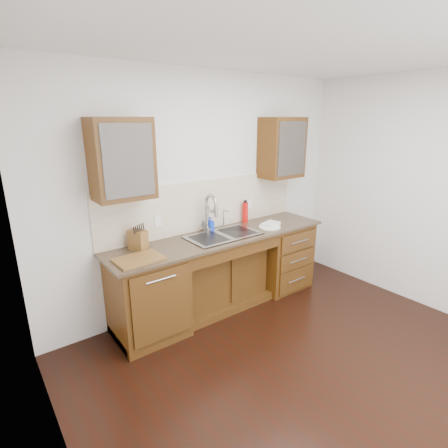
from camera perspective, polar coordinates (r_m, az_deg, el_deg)
ground at (r=3.55m, az=14.86°, el=-22.86°), size 4.00×3.50×0.10m
ceiling at (r=2.81m, az=19.69°, el=27.55°), size 4.00×3.50×0.10m
wall_back at (r=4.16m, az=-3.32°, el=5.25°), size 4.00×0.10×2.70m
wall_left at (r=1.81m, az=-26.96°, el=-12.69°), size 0.10×3.50×2.70m
wall_right at (r=4.66m, az=32.27°, el=3.92°), size 0.10×3.50×2.70m
base_cabinet_left at (r=3.74m, az=-12.37°, el=-11.43°), size 0.70×0.62×0.88m
base_cabinet_center at (r=4.27m, az=-1.06°, el=-8.62°), size 1.20×0.44×0.70m
base_cabinet_right at (r=4.74m, az=8.97°, el=-4.94°), size 0.70×0.62×0.88m
countertop at (r=3.98m, az=-0.22°, el=-2.05°), size 2.70×0.65×0.03m
backsplash at (r=4.14m, az=-2.82°, el=3.15°), size 2.70×0.02×0.59m
sink at (r=3.99m, az=-0.09°, el=-3.06°), size 0.84×0.46×0.19m
faucet at (r=4.05m, az=-2.83°, el=1.43°), size 0.04×0.04×0.40m
filter_tap at (r=4.21m, az=-0.08°, el=0.96°), size 0.02×0.02×0.24m
upper_cabinet_left at (r=3.41m, az=-16.40°, el=10.12°), size 0.55×0.34×0.75m
upper_cabinet_right at (r=4.59m, az=9.40°, el=12.16°), size 0.55×0.34×0.75m
outlet_left at (r=3.84m, az=-10.75°, el=0.44°), size 0.08×0.01×0.12m
outlet_right at (r=4.53m, az=4.12°, el=3.25°), size 0.08×0.01×0.12m
soap_bottle at (r=4.12m, az=-2.30°, el=0.05°), size 0.09×0.09×0.17m
water_bottle at (r=4.43m, az=3.48°, el=1.88°), size 0.08×0.08×0.26m
plate at (r=4.28m, az=7.47°, el=-0.49°), size 0.28×0.28×0.01m
dish_towel at (r=4.32m, az=7.65°, el=0.01°), size 0.25×0.21×0.03m
knife_block at (r=3.63m, az=-13.86°, el=-2.53°), size 0.18×0.21×0.20m
cutting_board at (r=3.39m, az=-13.74°, el=-5.58°), size 0.45×0.32×0.02m
cup_left_a at (r=3.40m, az=-17.24°, el=9.25°), size 0.15×0.15×0.11m
cup_left_b at (r=3.47m, az=-14.24°, el=9.41°), size 0.10×0.10×0.08m
cup_right_a at (r=4.52m, az=8.38°, el=11.51°), size 0.16×0.16×0.10m
cup_right_b at (r=4.62m, az=9.74°, el=11.53°), size 0.11×0.11×0.09m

